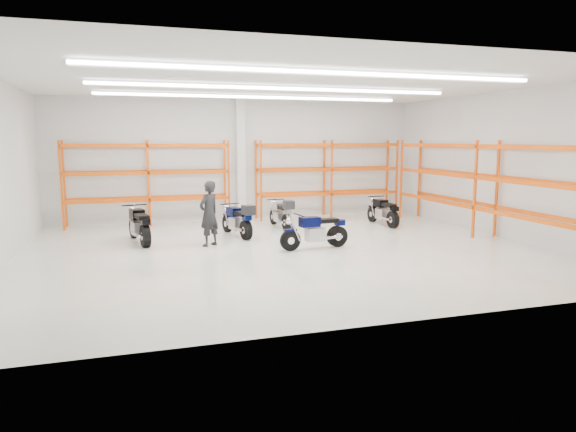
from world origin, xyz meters
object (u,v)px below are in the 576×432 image
object	(u,v)px
motorcycle_back_c	(282,214)
motorcycle_back_d	(384,212)
structural_column	(241,160)
motorcycle_main	(317,232)
standing_man	(209,214)
motorcycle_back_b	(239,221)
motorcycle_back_a	(139,226)

from	to	relation	value
motorcycle_back_c	motorcycle_back_d	distance (m)	3.67
motorcycle_back_d	structural_column	world-z (taller)	structural_column
motorcycle_back_c	motorcycle_back_d	xyz separation A→B (m)	(3.64, -0.46, -0.03)
motorcycle_main	standing_man	world-z (taller)	standing_man
motorcycle_back_b	structural_column	size ratio (longest dim) A/B	0.46
motorcycle_back_a	motorcycle_back_c	bearing A→B (deg)	14.54
motorcycle_main	motorcycle_back_c	bearing A→B (deg)	90.49
motorcycle_back_a	structural_column	world-z (taller)	structural_column
motorcycle_back_a	motorcycle_back_d	bearing A→B (deg)	5.18
motorcycle_main	standing_man	distance (m)	3.12
motorcycle_back_c	motorcycle_back_d	world-z (taller)	motorcycle_back_c
structural_column	motorcycle_main	bearing A→B (deg)	-81.11
motorcycle_main	motorcycle_back_a	distance (m)	5.23
motorcycle_main	motorcycle_back_c	world-z (taller)	motorcycle_back_c
motorcycle_back_a	structural_column	distance (m)	5.57
motorcycle_main	motorcycle_back_a	world-z (taller)	motorcycle_back_a
motorcycle_main	structural_column	xyz separation A→B (m)	(-0.92, 5.89, 1.78)
motorcycle_main	motorcycle_back_d	world-z (taller)	motorcycle_main
motorcycle_main	motorcycle_back_b	world-z (taller)	motorcycle_back_b
motorcycle_main	motorcycle_back_b	size ratio (longest dim) A/B	0.98
motorcycle_back_b	motorcycle_back_c	distance (m)	2.04
motorcycle_back_c	standing_man	bearing A→B (deg)	-141.70
motorcycle_main	motorcycle_back_b	distance (m)	2.94
motorcycle_main	motorcycle_back_b	xyz separation A→B (m)	(-1.75, 2.36, 0.05)
structural_column	motorcycle_back_d	bearing A→B (deg)	-32.69
motorcycle_back_b	motorcycle_back_c	xyz separation A→B (m)	(1.72, 1.10, -0.02)
motorcycle_back_b	motorcycle_back_c	world-z (taller)	motorcycle_back_b
motorcycle_back_d	structural_column	size ratio (longest dim) A/B	0.45
motorcycle_back_a	motorcycle_back_c	distance (m)	4.86
motorcycle_main	motorcycle_back_a	xyz separation A→B (m)	(-4.73, 2.23, 0.04)
standing_man	structural_column	xyz separation A→B (m)	(1.91, 4.65, 1.32)
motorcycle_back_d	motorcycle_back_b	bearing A→B (deg)	-173.26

